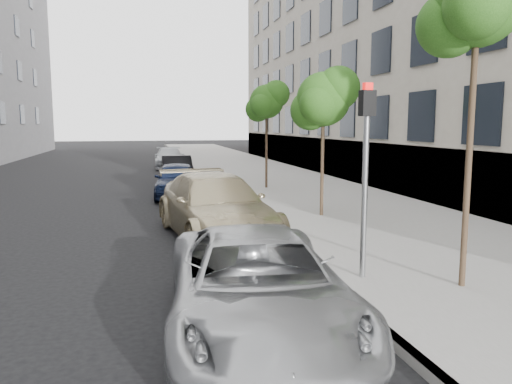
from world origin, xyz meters
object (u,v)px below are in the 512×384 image
object	(u,v)px
tree_far	(267,102)
minivan	(257,286)
sedan_black	(177,169)
sedan_blue	(177,180)
suv	(216,207)
tree_mid	(324,99)
sedan_rear	(169,158)
signal_pole	(366,158)
tree_near	(479,3)

from	to	relation	value
tree_far	minivan	bearing A→B (deg)	-104.75
tree_far	sedan_black	size ratio (longest dim) A/B	1.13
sedan_blue	suv	bearing A→B (deg)	-81.25
tree_mid	minivan	bearing A→B (deg)	-116.41
tree_far	sedan_rear	size ratio (longest dim) A/B	0.99
minivan	sedan_rear	xyz separation A→B (m)	(0.32, 25.45, -0.03)
signal_pole	sedan_rear	distance (m)	23.94
tree_far	sedan_black	distance (m)	5.84
minivan	suv	world-z (taller)	suv
signal_pole	sedan_rear	world-z (taller)	signal_pole
suv	sedan_black	distance (m)	11.70
sedan_black	sedan_rear	bearing A→B (deg)	90.04
minivan	sedan_rear	bearing A→B (deg)	94.65
sedan_black	suv	bearing A→B (deg)	-88.67
sedan_blue	sedan_rear	distance (m)	12.63
tree_mid	suv	bearing A→B (deg)	-154.74
tree_mid	suv	size ratio (longest dim) A/B	0.80
tree_near	signal_pole	bearing A→B (deg)	150.26
tree_mid	suv	xyz separation A→B (m)	(-3.33, -1.57, -2.68)
tree_mid	signal_pole	distance (m)	6.00
minivan	sedan_blue	distance (m)	12.83
tree_near	suv	world-z (taller)	tree_near
sedan_rear	tree_mid	bearing A→B (deg)	-78.21
signal_pole	sedan_rear	bearing A→B (deg)	90.90
tree_far	sedan_blue	world-z (taller)	tree_far
sedan_blue	sedan_rear	size ratio (longest dim) A/B	0.88
sedan_rear	tree_near	bearing A→B (deg)	-80.92
tree_near	sedan_blue	distance (m)	13.17
sedan_blue	tree_far	bearing A→B (deg)	20.04
suv	sedan_rear	distance (m)	19.69
sedan_rear	suv	bearing A→B (deg)	-88.62
signal_pole	sedan_black	bearing A→B (deg)	93.59
minivan	tree_near	bearing A→B (deg)	18.29
signal_pole	suv	distance (m)	4.77
tree_near	tree_mid	bearing A→B (deg)	90.00
tree_far	minivan	size ratio (longest dim) A/B	0.90
tree_mid	signal_pole	size ratio (longest dim) A/B	1.28
tree_mid	tree_far	size ratio (longest dim) A/B	0.96
signal_pole	suv	world-z (taller)	signal_pole
tree_near	sedan_black	distance (m)	17.43
sedan_rear	tree_far	bearing A→B (deg)	-72.64
tree_mid	signal_pole	bearing A→B (deg)	-103.82
tree_near	tree_far	distance (m)	13.03
tree_mid	sedan_black	xyz separation A→B (m)	(-3.43, 10.13, -2.80)
sedan_blue	tree_mid	bearing A→B (deg)	-50.39
signal_pole	sedan_blue	world-z (taller)	signal_pole
sedan_black	tree_far	bearing A→B (deg)	-45.79
tree_near	sedan_rear	distance (m)	25.15
tree_far	sedan_black	xyz separation A→B (m)	(-3.43, 3.63, -3.01)
tree_far	minivan	distance (m)	14.61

